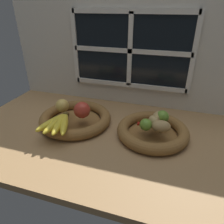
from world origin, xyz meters
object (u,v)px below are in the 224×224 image
Objects in this scene: potato_back at (160,117)px; potato_large at (154,121)px; fruit_bowl_right at (153,131)px; banana_bunch_front at (58,123)px; lime_near at (146,125)px; potato_small at (161,126)px; apple_golden_left at (62,106)px; chili_pepper at (152,123)px; fruit_bowl_left at (75,119)px; apple_red_right at (82,110)px; lime_far at (162,117)px.

potato_large is at bearing -114.44° from potato_back.
fruit_bowl_right is 42.30cm from banana_bunch_front.
potato_small is at bearing 6.67° from lime_near.
lime_near reaches higher than potato_small.
apple_golden_left is 0.87× the size of potato_back.
potato_small is at bearing -4.46° from apple_golden_left.
chili_pepper is at bearing 140.37° from potato_large.
potato_back reaches higher than fruit_bowl_right.
fruit_bowl_left is 4.53× the size of apple_red_right.
potato_back is at bearing 65.56° from potato_large.
potato_small is 6.21cm from chili_pepper.
lime_far is at bearing 4.67° from apple_golden_left.
fruit_bowl_left is 1.10× the size of fruit_bowl_right.
lime_far reaches higher than potato_large.
apple_red_right reaches higher than lime_far.
banana_bunch_front is at bearing 179.39° from chili_pepper.
fruit_bowl_right is 3.66cm from chili_pepper.
potato_back is at bearing 22.52° from banana_bunch_front.
banana_bunch_front is 42.09cm from potato_large.
lime_near is (35.53, -4.25, 5.37)cm from fruit_bowl_left.
lime_near is (-5.03, -9.08, 0.11)cm from potato_back.
chili_pepper is (-2.96, -4.19, -1.73)cm from potato_back.
banana_bunch_front is (-6.79, -10.64, -2.29)cm from apple_red_right.
potato_small is 1.06× the size of potato_back.
banana_bunch_front is 45.81cm from potato_back.
lime_near is 10.50cm from lime_far.
fruit_bowl_left is 38.37cm from fruit_bowl_right.
apple_golden_left is at bearing 168.69° from apple_red_right.
potato_back is (2.19, 4.83, 0.11)cm from potato_large.
potato_back is at bearing 98.97° from potato_small.
fruit_bowl_left is 8.58cm from apple_red_right.
potato_large is at bearing -127.87° from lime_far.
potato_large is (40.11, 12.72, 0.82)cm from banana_bunch_front.
fruit_bowl_right is at bearing -0.00° from fruit_bowl_left.
lime_near reaches higher than fruit_bowl_left.
banana_bunch_front is at bearing -168.08° from potato_small.
potato_large is 0.82× the size of potato_back.
lime_near is (30.49, -2.17, -1.26)cm from apple_red_right.
fruit_bowl_left is 38.71cm from potato_large.
potato_large reaches higher than fruit_bowl_right.
potato_large is at bearing -58.98° from chili_pepper.
apple_golden_left is 47.60cm from potato_back.
fruit_bowl_right is 7.83cm from lime_far.
fruit_bowl_right is 6.07× the size of lime_near.
chili_pepper is at bearing 140.37° from fruit_bowl_right.
chili_pepper is (39.35, 13.35, -0.80)cm from banana_bunch_front.
fruit_bowl_left is 41.18cm from potato_back.
apple_golden_left is (-45.18, 0.29, 6.03)cm from fruit_bowl_right.
apple_golden_left is 0.51× the size of chili_pepper.
banana_bunch_front is at bearing -162.41° from fruit_bowl_right.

